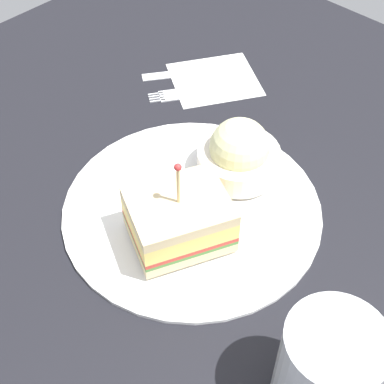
{
  "coord_description": "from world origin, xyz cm",
  "views": [
    {
      "loc": [
        26.96,
        -28.09,
        45.44
      ],
      "look_at": [
        0.0,
        0.0,
        2.83
      ],
      "focal_mm": 53.02,
      "sensor_mm": 36.0,
      "label": 1
    }
  ],
  "objects_px": {
    "coleslaw_bowl": "(241,154)",
    "drink_glass": "(326,373)",
    "fork": "(188,92)",
    "napkin": "(215,79)",
    "knife": "(185,72)",
    "plate": "(192,207)",
    "sandwich_half_center": "(179,219)"
  },
  "relations": [
    {
      "from": "coleslaw_bowl",
      "to": "drink_glass",
      "type": "bearing_deg",
      "value": -35.01
    },
    {
      "from": "fork",
      "to": "napkin",
      "type": "bearing_deg",
      "value": 83.48
    },
    {
      "from": "napkin",
      "to": "knife",
      "type": "relative_size",
      "value": 0.96
    },
    {
      "from": "plate",
      "to": "sandwich_half_center",
      "type": "height_order",
      "value": "sandwich_half_center"
    },
    {
      "from": "plate",
      "to": "fork",
      "type": "distance_m",
      "value": 0.2
    },
    {
      "from": "plate",
      "to": "coleslaw_bowl",
      "type": "height_order",
      "value": "coleslaw_bowl"
    },
    {
      "from": "plate",
      "to": "knife",
      "type": "height_order",
      "value": "plate"
    },
    {
      "from": "fork",
      "to": "coleslaw_bowl",
      "type": "bearing_deg",
      "value": -24.64
    },
    {
      "from": "plate",
      "to": "napkin",
      "type": "bearing_deg",
      "value": 126.35
    },
    {
      "from": "coleslaw_bowl",
      "to": "knife",
      "type": "relative_size",
      "value": 0.79
    },
    {
      "from": "plate",
      "to": "fork",
      "type": "relative_size",
      "value": 2.31
    },
    {
      "from": "sandwich_half_center",
      "to": "napkin",
      "type": "xyz_separation_m",
      "value": [
        -0.16,
        0.22,
        -0.03
      ]
    },
    {
      "from": "drink_glass",
      "to": "knife",
      "type": "xyz_separation_m",
      "value": [
        -0.39,
        0.24,
        -0.04
      ]
    },
    {
      "from": "fork",
      "to": "drink_glass",
      "type": "bearing_deg",
      "value": -31.05
    },
    {
      "from": "plate",
      "to": "coleslaw_bowl",
      "type": "distance_m",
      "value": 0.08
    },
    {
      "from": "sandwich_half_center",
      "to": "fork",
      "type": "height_order",
      "value": "sandwich_half_center"
    },
    {
      "from": "plate",
      "to": "napkin",
      "type": "relative_size",
      "value": 2.47
    },
    {
      "from": "coleslaw_bowl",
      "to": "fork",
      "type": "xyz_separation_m",
      "value": [
        -0.14,
        0.07,
        -0.03
      ]
    },
    {
      "from": "sandwich_half_center",
      "to": "coleslaw_bowl",
      "type": "xyz_separation_m",
      "value": [
        -0.02,
        0.11,
        -0.0
      ]
    },
    {
      "from": "coleslaw_bowl",
      "to": "drink_glass",
      "type": "distance_m",
      "value": 0.26
    },
    {
      "from": "plate",
      "to": "drink_glass",
      "type": "bearing_deg",
      "value": -19.16
    },
    {
      "from": "sandwich_half_center",
      "to": "napkin",
      "type": "relative_size",
      "value": 1.06
    },
    {
      "from": "plate",
      "to": "fork",
      "type": "bearing_deg",
      "value": 135.47
    },
    {
      "from": "sandwich_half_center",
      "to": "drink_glass",
      "type": "bearing_deg",
      "value": -10.48
    },
    {
      "from": "napkin",
      "to": "fork",
      "type": "height_order",
      "value": "fork"
    },
    {
      "from": "coleslaw_bowl",
      "to": "napkin",
      "type": "xyz_separation_m",
      "value": [
        -0.14,
        0.11,
        -0.03
      ]
    },
    {
      "from": "plate",
      "to": "sandwich_half_center",
      "type": "distance_m",
      "value": 0.05
    },
    {
      "from": "fork",
      "to": "knife",
      "type": "height_order",
      "value": "same"
    },
    {
      "from": "drink_glass",
      "to": "napkin",
      "type": "relative_size",
      "value": 0.88
    },
    {
      "from": "coleslaw_bowl",
      "to": "knife",
      "type": "xyz_separation_m",
      "value": [
        -0.18,
        0.1,
        -0.03
      ]
    },
    {
      "from": "knife",
      "to": "sandwich_half_center",
      "type": "bearing_deg",
      "value": -46.81
    },
    {
      "from": "napkin",
      "to": "sandwich_half_center",
      "type": "bearing_deg",
      "value": -55.11
    }
  ]
}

